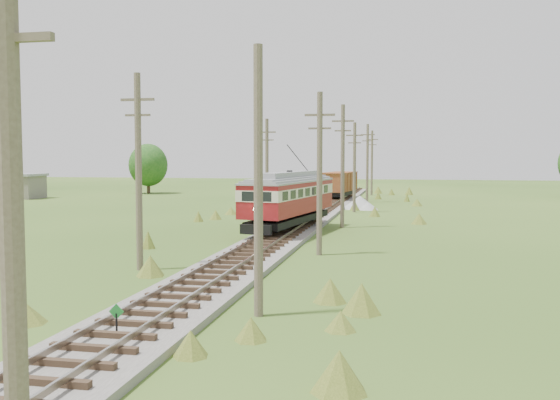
% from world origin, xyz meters
% --- Properties ---
extents(ground, '(260.00, 260.00, 0.00)m').
position_xyz_m(ground, '(0.00, 0.00, 0.00)').
color(ground, '#2B4D17').
rests_on(ground, ground).
extents(railbed_main, '(3.60, 96.00, 0.57)m').
position_xyz_m(railbed_main, '(0.00, 34.00, 0.19)').
color(railbed_main, '#605B54').
rests_on(railbed_main, ground).
extents(switch_marker, '(0.45, 0.06, 1.08)m').
position_xyz_m(switch_marker, '(-0.20, 1.50, 0.63)').
color(switch_marker, black).
rests_on(switch_marker, ground).
extents(streetcar, '(4.57, 12.11, 5.48)m').
position_xyz_m(streetcar, '(-0.00, 27.02, 2.57)').
color(streetcar, black).
rests_on(streetcar, ground).
extents(gondola, '(3.73, 8.76, 2.82)m').
position_xyz_m(gondola, '(0.00, 58.88, 2.09)').
color(gondola, black).
rests_on(gondola, ground).
extents(gravel_pile, '(3.66, 3.88, 1.33)m').
position_xyz_m(gravel_pile, '(3.39, 47.66, 0.62)').
color(gravel_pile, gray).
rests_on(gravel_pile, ground).
extents(utility_pole_r_0, '(1.60, 0.30, 8.50)m').
position_xyz_m(utility_pole_r_0, '(3.20, -8.00, 4.37)').
color(utility_pole_r_0, brown).
rests_on(utility_pole_r_0, ground).
extents(utility_pole_r_1, '(0.30, 0.30, 8.80)m').
position_xyz_m(utility_pole_r_1, '(3.10, 5.00, 4.40)').
color(utility_pole_r_1, brown).
rests_on(utility_pole_r_1, ground).
extents(utility_pole_r_2, '(1.60, 0.30, 8.60)m').
position_xyz_m(utility_pole_r_2, '(3.30, 18.00, 4.42)').
color(utility_pole_r_2, brown).
rests_on(utility_pole_r_2, ground).
extents(utility_pole_r_3, '(1.60, 0.30, 9.00)m').
position_xyz_m(utility_pole_r_3, '(3.20, 31.00, 4.63)').
color(utility_pole_r_3, brown).
rests_on(utility_pole_r_3, ground).
extents(utility_pole_r_4, '(1.60, 0.30, 8.40)m').
position_xyz_m(utility_pole_r_4, '(3.00, 44.00, 4.32)').
color(utility_pole_r_4, brown).
rests_on(utility_pole_r_4, ground).
extents(utility_pole_r_5, '(1.60, 0.30, 8.90)m').
position_xyz_m(utility_pole_r_5, '(3.40, 57.00, 4.58)').
color(utility_pole_r_5, brown).
rests_on(utility_pole_r_5, ground).
extents(utility_pole_r_6, '(1.60, 0.30, 8.70)m').
position_xyz_m(utility_pole_r_6, '(3.20, 70.00, 4.47)').
color(utility_pole_r_6, brown).
rests_on(utility_pole_r_6, ground).
extents(utility_pole_l_a, '(1.60, 0.30, 9.00)m').
position_xyz_m(utility_pole_l_a, '(-4.20, 12.00, 4.63)').
color(utility_pole_l_a, brown).
rests_on(utility_pole_l_a, ground).
extents(utility_pole_l_b, '(1.60, 0.30, 8.60)m').
position_xyz_m(utility_pole_l_b, '(-4.50, 40.00, 4.42)').
color(utility_pole_l_b, brown).
rests_on(utility_pole_l_b, ground).
extents(tree_mid_a, '(5.46, 5.46, 7.03)m').
position_xyz_m(tree_mid_a, '(-28.00, 68.00, 4.02)').
color(tree_mid_a, '#38281C').
rests_on(tree_mid_a, ground).
extents(shed, '(6.40, 4.40, 3.10)m').
position_xyz_m(shed, '(-40.00, 55.00, 1.57)').
color(shed, slate).
rests_on(shed, ground).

